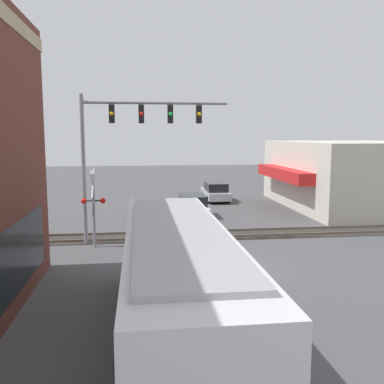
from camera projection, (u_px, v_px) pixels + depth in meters
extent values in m
plane|color=#4C4C4F|center=(232.00, 269.00, 17.51)|extent=(120.00, 120.00, 0.00)
cube|color=beige|center=(353.00, 174.00, 32.49)|extent=(13.37, 9.95, 4.95)
cube|color=red|center=(283.00, 174.00, 31.79)|extent=(9.36, 1.20, 0.80)
cube|color=silver|center=(177.00, 280.00, 11.01)|extent=(11.08, 2.55, 2.63)
cube|color=black|center=(177.00, 265.00, 10.96)|extent=(10.85, 2.59, 1.11)
cube|color=#288438|center=(177.00, 322.00, 11.16)|extent=(10.85, 2.58, 0.24)
cube|color=#A5A8AA|center=(177.00, 228.00, 10.83)|extent=(9.41, 2.17, 0.12)
cylinder|color=black|center=(168.00, 282.00, 14.46)|extent=(1.00, 2.57, 1.00)
cylinder|color=gray|center=(84.00, 170.00, 21.08)|extent=(0.20, 0.20, 7.43)
cylinder|color=gray|center=(156.00, 103.00, 21.08)|extent=(0.16, 7.17, 0.16)
cube|color=black|center=(112.00, 114.00, 20.89)|extent=(0.30, 0.27, 0.90)
sphere|color=yellow|center=(112.00, 114.00, 20.73)|extent=(0.20, 0.20, 0.20)
cube|color=black|center=(141.00, 114.00, 21.07)|extent=(0.30, 0.27, 0.90)
sphere|color=red|center=(141.00, 114.00, 20.90)|extent=(0.20, 0.20, 0.20)
cube|color=black|center=(170.00, 114.00, 21.24)|extent=(0.30, 0.27, 0.90)
sphere|color=green|center=(171.00, 114.00, 21.08)|extent=(0.20, 0.20, 0.20)
cube|color=black|center=(199.00, 114.00, 21.42)|extent=(0.30, 0.27, 0.90)
sphere|color=yellow|center=(199.00, 114.00, 21.26)|extent=(0.20, 0.20, 0.20)
cylinder|color=gray|center=(94.00, 211.00, 20.71)|extent=(0.14, 0.14, 3.60)
cube|color=white|center=(93.00, 184.00, 20.54)|extent=(1.41, 0.06, 1.41)
cube|color=white|center=(93.00, 184.00, 20.54)|extent=(1.41, 0.06, 1.41)
cylinder|color=#38383A|center=(93.00, 201.00, 20.65)|extent=(0.08, 0.90, 0.08)
sphere|color=red|center=(103.00, 201.00, 20.65)|extent=(0.28, 0.28, 0.28)
sphere|color=red|center=(84.00, 201.00, 20.54)|extent=(0.28, 0.28, 0.28)
cube|color=#332D28|center=(208.00, 235.00, 23.41)|extent=(2.60, 60.00, 0.03)
cube|color=#6B6056|center=(211.00, 237.00, 22.70)|extent=(0.07, 60.00, 0.15)
cube|color=#6B6056|center=(206.00, 231.00, 24.11)|extent=(0.07, 60.00, 0.15)
cube|color=silver|center=(192.00, 208.00, 28.75)|extent=(4.60, 1.80, 0.57)
cube|color=black|center=(193.00, 200.00, 28.44)|extent=(2.53, 1.62, 0.68)
cylinder|color=black|center=(190.00, 208.00, 30.18)|extent=(0.64, 1.82, 0.64)
cylinder|color=black|center=(195.00, 216.00, 27.37)|extent=(0.64, 1.82, 0.64)
cube|color=#B7B7BC|center=(215.00, 194.00, 35.72)|extent=(4.74, 1.80, 0.59)
cube|color=black|center=(216.00, 187.00, 35.41)|extent=(2.61, 1.62, 0.69)
cylinder|color=black|center=(212.00, 194.00, 37.20)|extent=(0.64, 1.82, 0.64)
cylinder|color=black|center=(219.00, 199.00, 34.31)|extent=(0.64, 1.82, 0.64)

